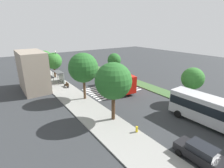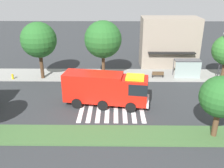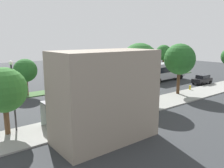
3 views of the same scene
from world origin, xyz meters
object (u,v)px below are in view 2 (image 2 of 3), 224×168
fire_truck (108,88)px  sidewalk_tree_center (103,40)px  street_lamp (222,53)px  bus_stop_shelter (188,65)px  bench_near_shelter (158,74)px  median_tree_center (221,97)px  fire_hydrant (13,77)px  sidewalk_tree_west (39,40)px

fire_truck → sidewalk_tree_center: size_ratio=1.20×
fire_truck → street_lamp: bearing=35.0°
bus_stop_shelter → street_lamp: 4.51m
bus_stop_shelter → street_lamp: size_ratio=0.54×
fire_truck → bus_stop_shelter: (10.70, 8.07, -0.14)m
sidewalk_tree_center → bus_stop_shelter: bearing=1.8°
bench_near_shelter → median_tree_center: size_ratio=0.29×
bus_stop_shelter → sidewalk_tree_center: bearing=-178.2°
bus_stop_shelter → fire_hydrant: (-23.90, -0.86, -1.40)m
bench_near_shelter → sidewalk_tree_center: bearing=-177.1°
fire_truck → median_tree_center: 11.16m
sidewalk_tree_center → sidewalk_tree_west: bearing=-180.0°
bus_stop_shelter → fire_hydrant: size_ratio=5.00×
sidewalk_tree_west → sidewalk_tree_center: 8.40m
fire_truck → fire_hydrant: (-13.19, 7.21, -1.54)m
bus_stop_shelter → fire_hydrant: bus_stop_shelter is taller
sidewalk_tree_west → fire_hydrant: (-3.99, -0.50, -4.92)m
bus_stop_shelter → sidewalk_tree_west: sidewalk_tree_west is taller
bench_near_shelter → sidewalk_tree_west: bearing=-178.6°
bench_near_shelter → fire_truck: bearing=-129.7°
sidewalk_tree_center → fire_hydrant: (-12.38, -0.50, -5.02)m
fire_truck → sidewalk_tree_center: 8.50m
fire_hydrant → street_lamp: bearing=0.2°
median_tree_center → sidewalk_tree_west: bearing=143.9°
bench_near_shelter → sidewalk_tree_west: 16.63m
fire_truck → sidewalk_tree_west: sidewalk_tree_west is taller
bus_stop_shelter → median_tree_center: size_ratio=0.64×
fire_truck → sidewalk_tree_center: bearing=104.4°
sidewalk_tree_center → fire_hydrant: size_ratio=11.16×
fire_truck → median_tree_center: (9.34, -5.83, 1.79)m
street_lamp → fire_truck: bearing=-153.5°
fire_truck → street_lamp: (14.65, 7.31, 1.90)m
street_lamp → fire_hydrant: bearing=-179.8°
street_lamp → median_tree_center: (-5.31, -13.14, -0.11)m
bench_near_shelter → fire_hydrant: (-19.90, -0.88, -0.10)m
bench_near_shelter → median_tree_center: bearing=-79.3°
bus_stop_shelter → median_tree_center: (-1.36, -13.90, 1.93)m
fire_truck → bench_near_shelter: size_ratio=5.84×
fire_truck → sidewalk_tree_center: (-0.81, 7.71, 3.48)m
sidewalk_tree_west → fire_hydrant: sidewalk_tree_west is taller
bus_stop_shelter → bench_near_shelter: size_ratio=2.19×
sidewalk_tree_center → fire_hydrant: sidewalk_tree_center is taller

